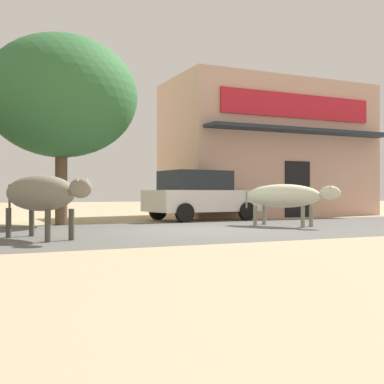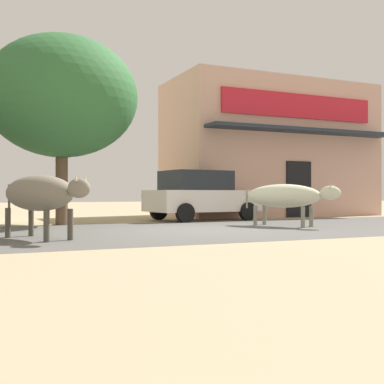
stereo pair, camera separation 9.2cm
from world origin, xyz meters
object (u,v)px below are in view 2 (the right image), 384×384
(cow_near_brown, at_px, (40,194))
(pedestrian_by_shop, at_px, (300,193))
(cow_far_dark, at_px, (285,196))
(roadside_tree, at_px, (62,97))
(parked_hatchback_car, at_px, (201,195))

(cow_near_brown, xyz_separation_m, pedestrian_by_shop, (10.40, 5.68, 0.03))
(cow_far_dark, bearing_deg, roadside_tree, 150.01)
(cow_near_brown, xyz_separation_m, cow_far_dark, (6.58, 1.20, -0.07))
(roadside_tree, bearing_deg, pedestrian_by_shop, 8.28)
(parked_hatchback_car, bearing_deg, cow_near_brown, -139.56)
(roadside_tree, distance_m, cow_near_brown, 5.25)
(pedestrian_by_shop, bearing_deg, parked_hatchback_car, -170.90)
(roadside_tree, bearing_deg, cow_near_brown, -104.86)
(roadside_tree, relative_size, cow_far_dark, 2.00)
(cow_near_brown, distance_m, cow_far_dark, 6.69)
(roadside_tree, distance_m, parked_hatchback_car, 5.46)
(parked_hatchback_car, relative_size, cow_near_brown, 1.48)
(cow_near_brown, height_order, cow_far_dark, cow_near_brown)
(roadside_tree, bearing_deg, cow_far_dark, -29.99)
(parked_hatchback_car, height_order, pedestrian_by_shop, parked_hatchback_car)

